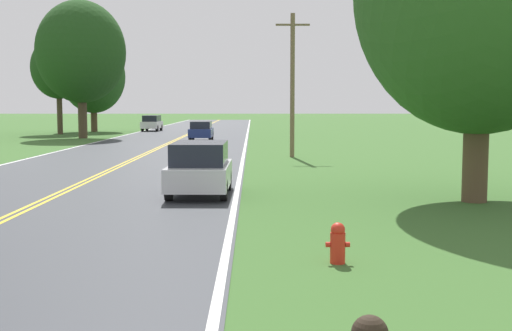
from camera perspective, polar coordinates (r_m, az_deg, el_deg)
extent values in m
cylinder|color=red|center=(11.54, 7.27, -7.28)|extent=(0.27, 0.27, 0.55)
sphere|color=red|center=(11.47, 7.29, -5.68)|extent=(0.26, 0.26, 0.26)
cylinder|color=red|center=(11.55, 8.14, -6.97)|extent=(0.08, 0.09, 0.09)
cylinder|color=red|center=(11.50, 6.41, -7.00)|extent=(0.08, 0.09, 0.09)
cylinder|color=brown|center=(34.32, 3.26, 7.08)|extent=(0.24, 0.24, 7.59)
cube|color=brown|center=(34.56, 3.29, 12.38)|extent=(1.80, 0.12, 0.10)
cylinder|color=#473828|center=(63.73, -17.05, 4.53)|extent=(0.51, 0.51, 4.11)
ellipsoid|color=#1E4219|center=(63.82, -17.16, 8.31)|extent=(5.09, 5.09, 5.86)
cylinder|color=#473828|center=(55.68, -15.17, 4.44)|extent=(0.74, 0.74, 4.04)
ellipsoid|color=#1E4219|center=(55.85, -15.30, 9.73)|extent=(7.36, 7.36, 8.46)
cylinder|color=brown|center=(19.50, 18.94, 1.34)|extent=(0.71, 0.71, 3.03)
cylinder|color=brown|center=(68.42, -14.20, 4.15)|extent=(0.65, 0.65, 2.91)
ellipsoid|color=#234C1E|center=(68.46, -14.29, 7.69)|extent=(6.53, 6.53, 7.51)
cylinder|color=black|center=(18.72, -2.87, -2.21)|extent=(0.21, 0.64, 0.63)
cylinder|color=black|center=(18.88, -7.76, -2.19)|extent=(0.21, 0.64, 0.63)
cylinder|color=black|center=(21.04, -2.50, -1.36)|extent=(0.21, 0.64, 0.63)
cylinder|color=black|center=(21.19, -6.86, -1.35)|extent=(0.21, 0.64, 0.63)
cube|color=silver|center=(19.90, -5.00, -0.86)|extent=(1.86, 3.81, 0.69)
cube|color=#1E232D|center=(19.84, -5.01, 1.10)|extent=(1.63, 2.67, 0.67)
cylinder|color=black|center=(48.50, -4.11, 2.53)|extent=(0.20, 0.72, 0.72)
cylinder|color=black|center=(48.61, -5.88, 2.53)|extent=(0.20, 0.72, 0.72)
cylinder|color=black|center=(50.96, -3.94, 2.68)|extent=(0.20, 0.72, 0.72)
cylinder|color=black|center=(51.07, -5.63, 2.67)|extent=(0.20, 0.72, 0.72)
cube|color=navy|center=(49.77, -4.89, 2.93)|extent=(1.73, 4.00, 0.65)
cube|color=#1E232D|center=(49.74, -4.89, 3.62)|extent=(1.52, 2.80, 0.55)
cylinder|color=black|center=(70.13, -9.67, 3.36)|extent=(0.23, 0.71, 0.70)
cylinder|color=black|center=(69.82, -8.44, 3.37)|extent=(0.23, 0.71, 0.70)
cylinder|color=black|center=(67.95, -10.07, 3.29)|extent=(0.23, 0.71, 0.70)
cylinder|color=black|center=(67.63, -8.79, 3.30)|extent=(0.23, 0.71, 0.70)
cube|color=white|center=(68.87, -9.25, 3.59)|extent=(1.91, 3.68, 0.71)
cube|color=#1E232D|center=(68.85, -9.25, 4.16)|extent=(1.65, 2.59, 0.64)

